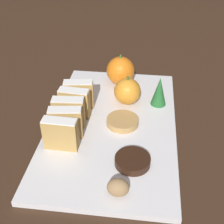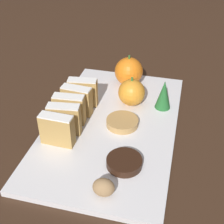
{
  "view_description": "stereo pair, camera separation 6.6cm",
  "coord_description": "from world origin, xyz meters",
  "px_view_note": "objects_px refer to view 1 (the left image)",
  "views": [
    {
      "loc": [
        0.07,
        -0.53,
        0.42
      ],
      "look_at": [
        0.0,
        0.0,
        0.04
      ],
      "focal_mm": 50.0,
      "sensor_mm": 36.0,
      "label": 1
    },
    {
      "loc": [
        0.13,
        -0.52,
        0.42
      ],
      "look_at": [
        0.0,
        0.0,
        0.04
      ],
      "focal_mm": 50.0,
      "sensor_mm": 36.0,
      "label": 2
    }
  ],
  "objects_px": {
    "orange_near": "(121,71)",
    "chocolate_cookie": "(133,161)",
    "orange_far": "(127,91)",
    "walnut": "(118,187)"
  },
  "relations": [
    {
      "from": "orange_far",
      "to": "chocolate_cookie",
      "type": "relative_size",
      "value": 1.07
    },
    {
      "from": "orange_near",
      "to": "chocolate_cookie",
      "type": "xyz_separation_m",
      "value": [
        0.05,
        -0.29,
        -0.03
      ]
    },
    {
      "from": "orange_far",
      "to": "walnut",
      "type": "relative_size",
      "value": 1.89
    },
    {
      "from": "walnut",
      "to": "chocolate_cookie",
      "type": "xyz_separation_m",
      "value": [
        0.02,
        0.07,
        -0.01
      ]
    },
    {
      "from": "orange_near",
      "to": "orange_far",
      "type": "height_order",
      "value": "orange_near"
    },
    {
      "from": "orange_near",
      "to": "walnut",
      "type": "height_order",
      "value": "orange_near"
    },
    {
      "from": "walnut",
      "to": "orange_near",
      "type": "bearing_deg",
      "value": 95.07
    },
    {
      "from": "chocolate_cookie",
      "to": "orange_near",
      "type": "bearing_deg",
      "value": 99.97
    },
    {
      "from": "orange_far",
      "to": "chocolate_cookie",
      "type": "height_order",
      "value": "orange_far"
    },
    {
      "from": "orange_near",
      "to": "chocolate_cookie",
      "type": "distance_m",
      "value": 0.3
    }
  ]
}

